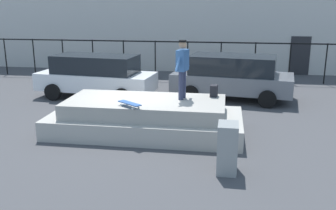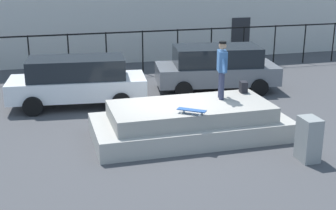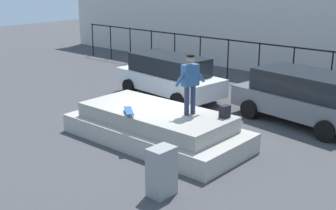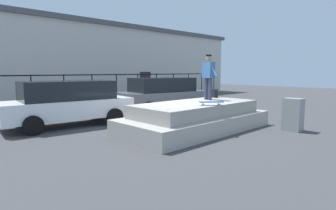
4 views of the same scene
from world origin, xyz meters
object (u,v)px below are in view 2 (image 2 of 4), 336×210
(utility_box, at_px, (309,139))
(car_grey_hatchback_mid, at_px, (217,67))
(skateboard, at_px, (192,110))
(car_white_hatchback_near, at_px, (77,80))
(skateboarder, at_px, (222,66))
(backpack, at_px, (243,87))

(utility_box, bearing_deg, car_grey_hatchback_mid, 89.62)
(skateboard, height_order, utility_box, utility_box)
(car_white_hatchback_near, bearing_deg, utility_box, -50.05)
(skateboard, height_order, car_white_hatchback_near, car_white_hatchback_near)
(skateboarder, bearing_deg, car_grey_hatchback_mid, 70.46)
(skateboarder, bearing_deg, car_white_hatchback_near, 137.43)
(skateboard, bearing_deg, car_white_hatchback_near, 118.94)
(skateboarder, height_order, utility_box, skateboarder)
(car_white_hatchback_near, relative_size, utility_box, 4.24)
(skateboarder, height_order, skateboard, skateboarder)
(skateboarder, bearing_deg, backpack, 24.53)
(skateboarder, height_order, backpack, skateboarder)
(skateboard, bearing_deg, utility_box, -30.24)
(car_grey_hatchback_mid, xyz_separation_m, utility_box, (-0.15, -6.78, -0.35))
(car_grey_hatchback_mid, height_order, utility_box, car_grey_hatchback_mid)
(skateboarder, xyz_separation_m, skateboard, (-1.27, -1.13, -0.88))
(backpack, relative_size, car_white_hatchback_near, 0.07)
(backpack, xyz_separation_m, car_grey_hatchback_mid, (0.58, 3.73, -0.23))
(car_grey_hatchback_mid, bearing_deg, utility_box, -91.25)
(car_white_hatchback_near, xyz_separation_m, car_grey_hatchback_mid, (5.32, 0.61, 0.01))
(skateboarder, distance_m, skateboard, 1.91)
(car_white_hatchback_near, bearing_deg, backpack, -33.40)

